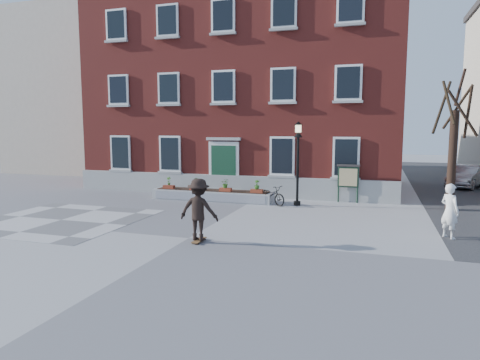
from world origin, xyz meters
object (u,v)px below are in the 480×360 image
(lamp_post, at_px, (298,152))
(notice_board, at_px, (348,177))
(bicycle, at_px, (270,195))
(skateboarder, at_px, (199,209))
(bystander, at_px, (450,211))
(parked_car, at_px, (467,176))

(lamp_post, distance_m, notice_board, 2.98)
(lamp_post, height_order, notice_board, lamp_post)
(bicycle, xyz_separation_m, skateboarder, (-0.58, -7.20, 0.59))
(bicycle, relative_size, lamp_post, 0.45)
(bystander, relative_size, notice_board, 0.98)
(parked_car, height_order, lamp_post, lamp_post)
(bicycle, bearing_deg, skateboarder, -155.16)
(parked_car, height_order, skateboarder, skateboarder)
(parked_car, bearing_deg, bicycle, -111.94)
(lamp_post, bearing_deg, parked_car, 46.62)
(parked_car, bearing_deg, bystander, -77.56)
(bicycle, xyz_separation_m, notice_board, (3.46, 1.75, 0.79))
(notice_board, bearing_deg, bystander, -58.35)
(lamp_post, bearing_deg, bystander, -36.93)
(parked_car, xyz_separation_m, bystander, (-2.95, -13.76, 0.24))
(notice_board, relative_size, skateboarder, 0.91)
(parked_car, distance_m, lamp_post, 12.98)
(bystander, xyz_separation_m, skateboarder, (-7.70, -3.00, 0.15))
(bicycle, bearing_deg, lamp_post, -50.24)
(bicycle, height_order, bystander, bystander)
(notice_board, bearing_deg, lamp_post, -145.45)
(lamp_post, height_order, skateboarder, lamp_post)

